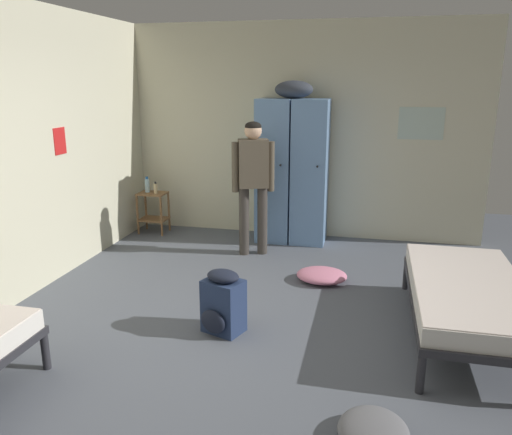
{
  "coord_description": "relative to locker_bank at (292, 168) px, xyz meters",
  "views": [
    {
      "loc": [
        0.93,
        -3.72,
        2.07
      ],
      "look_at": [
        0.0,
        0.3,
        0.95
      ],
      "focal_mm": 35.55,
      "sensor_mm": 36.0,
      "label": 1
    }
  ],
  "objects": [
    {
      "name": "lotion_bottle",
      "position": [
        -1.86,
        -0.13,
        -0.33
      ],
      "size": [
        0.05,
        0.05,
        0.16
      ],
      "color": "beige",
      "rests_on": "shelf_unit"
    },
    {
      "name": "person_traveler",
      "position": [
        -0.37,
        -0.66,
        0.0
      ],
      "size": [
        0.48,
        0.31,
        1.61
      ],
      "color": "#3D3833",
      "rests_on": "ground_plane"
    },
    {
      "name": "clothes_pile_pink",
      "position": [
        0.55,
        -1.37,
        -0.9
      ],
      "size": [
        0.54,
        0.45,
        0.13
      ],
      "color": "pink",
      "rests_on": "ground_plane"
    },
    {
      "name": "bed_right",
      "position": [
        1.83,
        -2.3,
        -0.59
      ],
      "size": [
        0.9,
        1.9,
        0.49
      ],
      "color": "#28282D",
      "rests_on": "ground_plane"
    },
    {
      "name": "shelf_unit",
      "position": [
        -1.93,
        -0.09,
        -0.62
      ],
      "size": [
        0.38,
        0.3,
        0.57
      ],
      "color": "brown",
      "rests_on": "ground_plane"
    },
    {
      "name": "locker_bank",
      "position": [
        0.0,
        0.0,
        0.0
      ],
      "size": [
        0.9,
        0.55,
        2.07
      ],
      "color": "#6B93C6",
      "rests_on": "ground_plane"
    },
    {
      "name": "ground_plane",
      "position": [
        0.07,
        -2.71,
        -0.97
      ],
      "size": [
        9.58,
        9.58,
        0.0
      ],
      "primitive_type": "plane",
      "color": "#565B66"
    },
    {
      "name": "backpack_navy",
      "position": [
        -0.15,
        -2.68,
        -0.71
      ],
      "size": [
        0.38,
        0.4,
        0.55
      ],
      "color": "navy",
      "rests_on": "ground_plane"
    },
    {
      "name": "clothes_pile_grey",
      "position": [
        1.1,
        -3.79,
        -0.9
      ],
      "size": [
        0.42,
        0.47,
        0.14
      ],
      "color": "slate",
      "rests_on": "ground_plane"
    },
    {
      "name": "water_bottle",
      "position": [
        -2.01,
        -0.07,
        -0.3
      ],
      "size": [
        0.07,
        0.07,
        0.22
      ],
      "color": "#B2DBEA",
      "rests_on": "shelf_unit"
    },
    {
      "name": "room_backdrop",
      "position": [
        -1.23,
        -1.38,
        0.44
      ],
      "size": [
        4.73,
        6.05,
        2.81
      ],
      "color": "beige",
      "rests_on": "ground_plane"
    }
  ]
}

